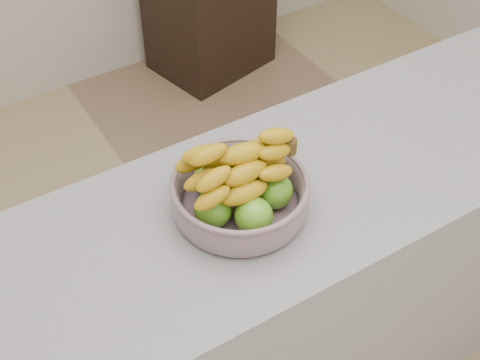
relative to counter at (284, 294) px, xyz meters
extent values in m
cube|color=gray|center=(0.00, 0.00, 0.00)|extent=(2.00, 0.60, 0.90)
cylinder|color=#969FB4|center=(-0.15, 0.00, 0.46)|extent=(0.28, 0.28, 0.01)
torus|color=#969FB4|center=(-0.15, 0.00, 0.54)|extent=(0.33, 0.33, 0.02)
sphere|color=#539D1B|center=(-0.17, -0.08, 0.51)|extent=(0.09, 0.09, 0.09)
sphere|color=#539D1B|center=(-0.08, -0.04, 0.51)|extent=(0.09, 0.09, 0.09)
sphere|color=#539D1B|center=(-0.10, 0.06, 0.51)|extent=(0.09, 0.09, 0.09)
sphere|color=#539D1B|center=(-0.19, 0.07, 0.51)|extent=(0.09, 0.09, 0.09)
sphere|color=#539D1B|center=(-0.23, -0.01, 0.51)|extent=(0.09, 0.09, 0.09)
ellipsoid|color=gold|center=(-0.17, -0.05, 0.56)|extent=(0.21, 0.06, 0.05)
ellipsoid|color=gold|center=(-0.16, 0.00, 0.56)|extent=(0.21, 0.08, 0.05)
ellipsoid|color=gold|center=(-0.16, 0.05, 0.56)|extent=(0.21, 0.10, 0.05)
ellipsoid|color=gold|center=(-0.16, -0.03, 0.60)|extent=(0.21, 0.05, 0.05)
ellipsoid|color=gold|center=(-0.15, 0.03, 0.60)|extent=(0.21, 0.12, 0.05)
ellipsoid|color=gold|center=(-0.15, 0.00, 0.63)|extent=(0.21, 0.08, 0.05)
cylinder|color=#463416|center=(-0.03, -0.02, 0.61)|extent=(0.03, 0.03, 0.04)
camera|label=1|loc=(-0.74, -0.95, 1.62)|focal=50.00mm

